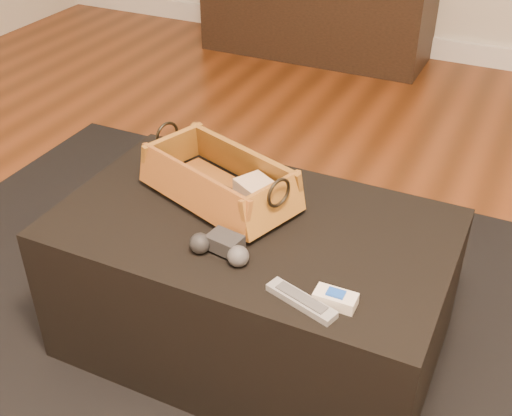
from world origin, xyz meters
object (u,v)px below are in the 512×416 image
at_px(silver_remote, 301,300).
at_px(cream_gadget, 335,299).
at_px(tv_remote, 210,189).
at_px(wicker_basket, 220,182).
at_px(media_cabinet, 317,11).
at_px(ottoman, 253,285).
at_px(game_controller, 221,247).

height_order(silver_remote, cream_gadget, cream_gadget).
xyz_separation_m(tv_remote, wicker_basket, (0.03, 0.01, 0.02)).
relative_size(media_cabinet, ottoman, 1.29).
distance_m(ottoman, cream_gadget, 0.42).
distance_m(media_cabinet, silver_remote, 2.71).
bearing_deg(media_cabinet, cream_gadget, -68.50).
relative_size(media_cabinet, wicker_basket, 2.73).
xyz_separation_m(wicker_basket, silver_remote, (0.35, -0.29, -0.04)).
bearing_deg(wicker_basket, media_cabinet, 104.25).
bearing_deg(wicker_basket, silver_remote, -39.78).
xyz_separation_m(media_cabinet, ottoman, (0.70, -2.31, -0.03)).
height_order(tv_remote, cream_gadget, tv_remote).
height_order(game_controller, silver_remote, game_controller).
relative_size(media_cabinet, game_controller, 8.27).
bearing_deg(wicker_basket, game_controller, -61.11).
xyz_separation_m(media_cabinet, tv_remote, (0.54, -2.25, 0.21)).
bearing_deg(game_controller, cream_gadget, -8.62).
bearing_deg(wicker_basket, tv_remote, -162.69).
bearing_deg(ottoman, game_controller, -92.05).
relative_size(wicker_basket, game_controller, 3.03).
xyz_separation_m(wicker_basket, game_controller, (0.12, -0.22, -0.03)).
height_order(game_controller, cream_gadget, game_controller).
relative_size(ottoman, cream_gadget, 10.99).
bearing_deg(cream_gadget, tv_remote, 150.06).
height_order(ottoman, tv_remote, tv_remote).
bearing_deg(tv_remote, cream_gadget, -16.38).
relative_size(silver_remote, cream_gadget, 1.90).
height_order(media_cabinet, silver_remote, media_cabinet).
bearing_deg(game_controller, ottoman, 87.95).
distance_m(game_controller, cream_gadget, 0.30).
bearing_deg(game_controller, media_cabinet, 105.66).
bearing_deg(cream_gadget, media_cabinet, 111.50).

